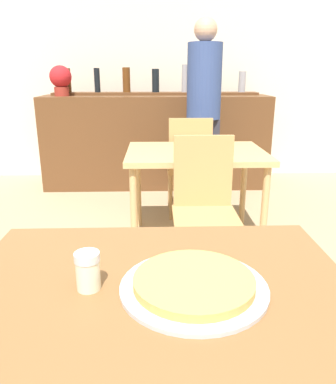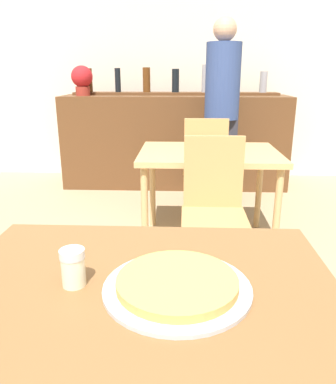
{
  "view_description": "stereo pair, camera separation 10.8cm",
  "coord_description": "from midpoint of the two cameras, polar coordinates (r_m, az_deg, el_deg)",
  "views": [
    {
      "loc": [
        0.0,
        -0.88,
        1.31
      ],
      "look_at": [
        0.05,
        0.55,
        0.85
      ],
      "focal_mm": 35.0,
      "sensor_mm": 36.0,
      "label": 1
    },
    {
      "loc": [
        0.11,
        -0.88,
        1.31
      ],
      "look_at": [
        0.05,
        0.55,
        0.85
      ],
      "focal_mm": 35.0,
      "sensor_mm": 36.0,
      "label": 2
    }
  ],
  "objects": [
    {
      "name": "wall_back",
      "position": [
        4.91,
        1.94,
        18.79
      ],
      "size": [
        8.0,
        0.05,
        2.8
      ],
      "color": "silver",
      "rests_on": "ground_plane"
    },
    {
      "name": "dining_table_near",
      "position": [
        1.09,
        -1.04,
        -18.2
      ],
      "size": [
        1.09,
        0.86,
        0.75
      ],
      "color": "brown",
      "rests_on": "ground_plane"
    },
    {
      "name": "dining_table_far",
      "position": [
        2.87,
        7.33,
        4.48
      ],
      "size": [
        1.04,
        0.78,
        0.75
      ],
      "color": "tan",
      "rests_on": "ground_plane"
    },
    {
      "name": "bar_counter",
      "position": [
        4.47,
        1.75,
        7.7
      ],
      "size": [
        2.6,
        0.56,
        1.06
      ],
      "color": "brown",
      "rests_on": "ground_plane"
    },
    {
      "name": "bar_back_shelf",
      "position": [
        4.55,
        2.0,
        15.52
      ],
      "size": [
        2.39,
        0.24,
        0.34
      ],
      "color": "brown",
      "rests_on": "bar_counter"
    },
    {
      "name": "chair_far_side_front",
      "position": [
        2.38,
        8.26,
        -1.46
      ],
      "size": [
        0.4,
        0.4,
        0.94
      ],
      "color": "tan",
      "rests_on": "ground_plane"
    },
    {
      "name": "chair_far_side_back",
      "position": [
        3.44,
        6.53,
        4.64
      ],
      "size": [
        0.4,
        0.4,
        0.94
      ],
      "rotation": [
        0.0,
        0.0,
        3.14
      ],
      "color": "tan",
      "rests_on": "ground_plane"
    },
    {
      "name": "pizza_tray",
      "position": [
        1.03,
        4.51,
        -14.04
      ],
      "size": [
        0.4,
        0.4,
        0.04
      ],
      "color": "#B7B7BC",
      "rests_on": "dining_table_near"
    },
    {
      "name": "cheese_shaker",
      "position": [
        1.05,
        -11.38,
        -11.23
      ],
      "size": [
        0.07,
        0.07,
        0.11
      ],
      "color": "beige",
      "rests_on": "dining_table_near"
    },
    {
      "name": "person_standing",
      "position": [
        3.86,
        9.0,
        12.76
      ],
      "size": [
        0.34,
        0.34,
        1.81
      ],
      "color": "#2D2D38",
      "rests_on": "ground_plane"
    },
    {
      "name": "potted_plant",
      "position": [
        4.49,
        -12.27,
        16.5
      ],
      "size": [
        0.24,
        0.24,
        0.33
      ],
      "color": "maroon",
      "rests_on": "bar_counter"
    }
  ]
}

